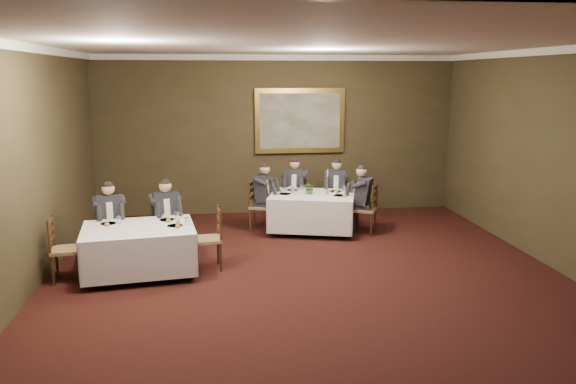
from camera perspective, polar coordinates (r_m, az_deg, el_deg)
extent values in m
plane|color=black|center=(8.16, 2.81, -10.28)|extent=(10.00, 10.00, 0.00)
cube|color=silver|center=(7.58, 3.08, 15.06)|extent=(8.00, 10.00, 0.10)
cube|color=#36301B|center=(12.59, -1.07, 5.78)|extent=(8.00, 0.10, 3.50)
cube|color=#36301B|center=(3.08, 19.96, -14.18)|extent=(8.00, 0.10, 3.50)
cube|color=#36301B|center=(8.02, -26.49, 1.10)|extent=(0.10, 10.00, 3.50)
cube|color=white|center=(12.48, -1.08, 13.50)|extent=(8.00, 0.10, 0.12)
cube|color=black|center=(11.09, 2.47, -0.39)|extent=(1.83, 1.55, 0.04)
cube|color=white|center=(11.08, 2.47, -0.26)|extent=(1.90, 1.62, 0.02)
cube|color=white|center=(11.16, 2.46, -1.92)|extent=(1.93, 1.65, 0.65)
cube|color=black|center=(8.99, -14.97, -3.68)|extent=(1.77, 1.43, 0.04)
cube|color=white|center=(8.98, -14.98, -3.53)|extent=(1.84, 1.50, 0.02)
cube|color=white|center=(9.07, -14.87, -5.54)|extent=(1.86, 1.52, 0.65)
cube|color=#95714B|center=(12.00, 0.74, -0.64)|extent=(0.55, 0.54, 0.05)
cube|color=black|center=(12.13, 0.90, 0.68)|extent=(0.37, 0.15, 0.54)
cube|color=black|center=(11.93, 0.74, 1.12)|extent=(0.50, 0.43, 0.55)
sphere|color=#D9A887|center=(11.86, 0.75, 2.93)|extent=(0.27, 0.27, 0.21)
cube|color=#95714B|center=(11.93, 4.96, -0.76)|extent=(0.56, 0.55, 0.05)
cube|color=black|center=(12.06, 5.11, 0.57)|extent=(0.37, 0.16, 0.54)
cube|color=black|center=(11.85, 4.99, 1.01)|extent=(0.50, 0.44, 0.55)
sphere|color=#D9A887|center=(11.79, 5.03, 2.83)|extent=(0.27, 0.27, 0.21)
cube|color=#95714B|center=(11.28, -2.77, -1.45)|extent=(0.53, 0.54, 0.05)
cube|color=black|center=(11.27, -3.73, -0.20)|extent=(0.14, 0.37, 0.54)
cube|color=black|center=(11.20, -2.79, 0.42)|extent=(0.42, 0.49, 0.55)
sphere|color=#D9A887|center=(11.14, -2.81, 2.33)|extent=(0.26, 0.26, 0.21)
cube|color=#95714B|center=(11.10, 7.78, -1.77)|extent=(0.58, 0.59, 0.05)
cube|color=black|center=(11.00, 8.78, -0.61)|extent=(0.20, 0.35, 0.54)
cube|color=black|center=(11.02, 7.84, 0.12)|extent=(0.47, 0.52, 0.55)
sphere|color=#D9A887|center=(10.95, 7.89, 2.07)|extent=(0.28, 0.28, 0.21)
cube|color=#95714B|center=(9.90, -17.57, -3.89)|extent=(0.53, 0.52, 0.05)
cube|color=black|center=(10.02, -17.74, -2.26)|extent=(0.38, 0.12, 0.54)
cube|color=black|center=(9.81, -17.71, -1.78)|extent=(0.48, 0.40, 0.55)
sphere|color=#D9A887|center=(9.73, -17.85, 0.40)|extent=(0.26, 0.26, 0.21)
cube|color=#95714B|center=(9.89, -12.28, -3.61)|extent=(0.55, 0.54, 0.05)
cube|color=black|center=(10.01, -12.60, -1.99)|extent=(0.37, 0.15, 0.54)
cube|color=black|center=(9.80, -12.38, -1.50)|extent=(0.50, 0.43, 0.55)
sphere|color=#D9A887|center=(9.72, -12.48, 0.68)|extent=(0.27, 0.27, 0.21)
cube|color=#95714B|center=(9.11, -8.16, -4.79)|extent=(0.46, 0.48, 0.05)
cube|color=black|center=(9.06, -7.01, -3.24)|extent=(0.07, 0.38, 0.54)
cube|color=#95714B|center=(9.13, -21.61, -5.49)|extent=(0.46, 0.48, 0.05)
cube|color=black|center=(9.09, -22.91, -4.05)|extent=(0.07, 0.38, 0.54)
imported|color=#2D5926|center=(11.07, 2.22, 0.51)|extent=(0.25, 0.22, 0.28)
cylinder|color=#C1893B|center=(11.13, 4.01, -0.12)|extent=(0.07, 0.07, 0.02)
cylinder|color=#C1893B|center=(11.10, 4.02, 0.78)|extent=(0.02, 0.02, 0.34)
cylinder|color=white|center=(11.05, 4.04, 2.01)|extent=(0.02, 0.02, 0.15)
cylinder|color=white|center=(11.46, 0.43, 0.24)|extent=(0.25, 0.25, 0.01)
cylinder|color=white|center=(11.61, 0.34, 0.50)|extent=(0.08, 0.08, 0.05)
cylinder|color=white|center=(11.48, 1.28, 0.57)|extent=(0.06, 0.06, 0.14)
cylinder|color=white|center=(9.34, -17.80, -3.01)|extent=(0.25, 0.25, 0.01)
cylinder|color=white|center=(9.47, -17.65, -2.65)|extent=(0.08, 0.08, 0.05)
cylinder|color=white|center=(9.29, -16.79, -2.62)|extent=(0.06, 0.06, 0.14)
cube|color=#E9BB55|center=(12.56, 1.22, 7.24)|extent=(2.00, 0.08, 1.43)
cube|color=#4D5236|center=(12.52, 1.25, 7.23)|extent=(1.78, 0.01, 1.21)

